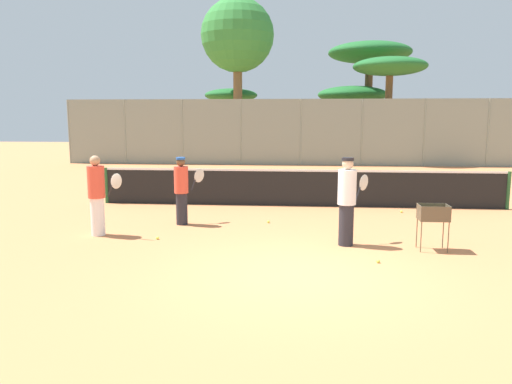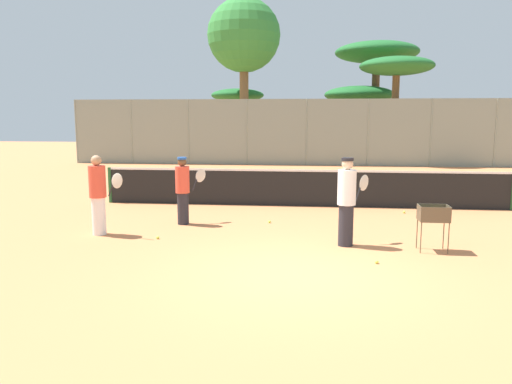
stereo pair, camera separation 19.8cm
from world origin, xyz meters
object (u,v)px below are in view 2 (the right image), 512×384
Objects in this scene: player_yellow_shirt at (183,190)px; ball_cart at (433,217)px; player_white_outfit at (347,200)px; tennis_net at (303,187)px; player_red_cap at (98,194)px.

ball_cart is (5.41, -1.87, -0.17)m from player_yellow_shirt.
player_yellow_shirt is at bearing 110.03° from player_white_outfit.
tennis_net is 3.95m from player_yellow_shirt.
ball_cart is (6.99, -0.62, -0.23)m from player_red_cap.
player_white_outfit is 5.36m from player_red_cap.
tennis_net is at bearing 119.18° from ball_cart.
player_white_outfit reaches higher than ball_cart.
player_white_outfit is 1.10× the size of player_yellow_shirt.
player_yellow_shirt is at bearing 160.90° from ball_cart.
player_red_cap reaches higher than player_yellow_shirt.
tennis_net is at bearing -2.09° from player_yellow_shirt.
player_white_outfit is 1.68m from ball_cart.
ball_cart is at bearing 13.09° from player_red_cap.
tennis_net is 7.19× the size of player_yellow_shirt.
player_red_cap is at bearing 129.39° from player_white_outfit.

